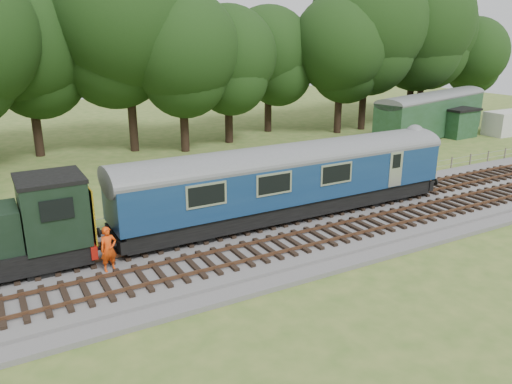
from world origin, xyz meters
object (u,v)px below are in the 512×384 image
worker (109,249)px  caravan (507,123)px  dmu_railcar (290,175)px  parked_coach (433,112)px

worker → caravan: (41.11, 11.39, -0.14)m
dmu_railcar → parked_coach: size_ratio=1.11×
dmu_railcar → parked_coach: bearing=27.6°
dmu_railcar → caravan: (31.56, 9.77, -1.48)m
worker → caravan: size_ratio=0.40×
worker → parked_coach: parked_coach is taller
dmu_railcar → parked_coach: 27.48m
parked_coach → caravan: parked_coach is taller
dmu_railcar → parked_coach: (24.35, 12.72, -0.30)m
worker → caravan: bearing=6.0°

